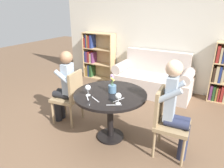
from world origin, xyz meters
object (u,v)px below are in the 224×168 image
(chair_right, at_px, (167,120))
(flower_vase, at_px, (112,87))
(person_left, at_px, (64,86))
(wine_glass_right, at_px, (118,96))
(wine_glass_left, at_px, (88,88))
(person_right, at_px, (176,108))
(bookshelf_left, at_px, (96,55))
(couch, at_px, (153,79))
(chair_left, at_px, (70,95))

(chair_right, height_order, flower_vase, flower_vase)
(person_left, bearing_deg, flower_vase, 82.02)
(chair_right, height_order, wine_glass_right, chair_right)
(wine_glass_left, height_order, wine_glass_right, wine_glass_left)
(person_left, height_order, person_right, person_right)
(person_left, distance_m, person_right, 1.76)
(bookshelf_left, height_order, flower_vase, bookshelf_left)
(person_left, relative_size, wine_glass_right, 8.56)
(couch, height_order, wine_glass_left, couch)
(bookshelf_left, xyz_separation_m, flower_vase, (1.70, -2.16, 0.19))
(chair_left, distance_m, wine_glass_right, 1.12)
(person_right, xyz_separation_m, wine_glass_left, (-1.11, -0.29, 0.15))
(wine_glass_right, bearing_deg, flower_vase, 130.84)
(chair_left, relative_size, wine_glass_left, 6.03)
(bookshelf_left, height_order, person_left, same)
(chair_right, distance_m, wine_glass_right, 0.71)
(couch, height_order, person_left, person_left)
(wine_glass_left, bearing_deg, wine_glass_right, -2.60)
(flower_vase, bearing_deg, person_right, 3.02)
(chair_right, relative_size, person_right, 0.70)
(person_left, height_order, flower_vase, person_left)
(chair_left, distance_m, person_left, 0.18)
(chair_right, bearing_deg, chair_left, 86.69)
(bookshelf_left, distance_m, flower_vase, 2.75)
(flower_vase, bearing_deg, wine_glass_right, -49.16)
(couch, xyz_separation_m, chair_left, (-0.79, -1.86, 0.18))
(couch, xyz_separation_m, wine_glass_left, (-0.23, -2.14, 0.52))
(couch, relative_size, chair_left, 1.88)
(person_right, bearing_deg, flower_vase, 89.37)
(chair_right, height_order, wine_glass_left, chair_right)
(chair_left, bearing_deg, wine_glass_left, 56.60)
(bookshelf_left, xyz_separation_m, person_right, (2.57, -2.11, 0.06))
(chair_left, relative_size, flower_vase, 3.45)
(chair_left, xyz_separation_m, chair_right, (1.59, 0.01, 0.00))
(person_left, xyz_separation_m, person_right, (1.76, 0.04, 0.03))
(couch, relative_size, person_left, 1.39)
(wine_glass_left, xyz_separation_m, wine_glass_right, (0.47, -0.02, -0.01))
(chair_left, xyz_separation_m, person_right, (1.67, 0.02, 0.18))
(couch, distance_m, person_right, 2.08)
(wine_glass_left, bearing_deg, bookshelf_left, 121.23)
(wine_glass_right, bearing_deg, person_right, 26.19)
(person_left, height_order, wine_glass_right, person_left)
(bookshelf_left, bearing_deg, flower_vase, -51.84)
(wine_glass_left, xyz_separation_m, flower_vase, (0.24, 0.25, -0.03))
(person_left, height_order, wine_glass_left, person_left)
(chair_left, xyz_separation_m, person_left, (-0.09, -0.02, 0.15))
(chair_left, height_order, person_left, person_left)
(chair_right, bearing_deg, couch, 19.49)
(person_left, xyz_separation_m, flower_vase, (0.89, -0.01, 0.16))
(bookshelf_left, bearing_deg, person_left, -69.50)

